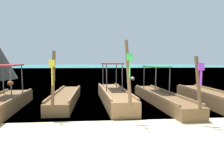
{
  "coord_description": "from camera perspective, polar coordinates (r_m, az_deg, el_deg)",
  "views": [
    {
      "loc": [
        -0.84,
        -5.19,
        2.15
      ],
      "look_at": [
        0.0,
        4.14,
        1.11
      ],
      "focal_mm": 33.5,
      "sensor_mm": 36.0,
      "label": 1
    }
  ],
  "objects": [
    {
      "name": "longtail_boat_violet_ribbon",
      "position": [
        10.77,
        13.21,
        -3.59
      ],
      "size": [
        1.33,
        6.94,
        2.31
      ],
      "color": "brown",
      "rests_on": "ground"
    },
    {
      "name": "longtail_boat_pink_ribbon",
      "position": [
        11.23,
        25.42,
        -3.62
      ],
      "size": [
        1.26,
        6.53,
        2.81
      ],
      "color": "brown",
      "rests_on": "ground"
    },
    {
      "name": "sea_water",
      "position": [
        67.37,
        -4.42,
        4.49
      ],
      "size": [
        120.0,
        120.0,
        0.0
      ],
      "primitive_type": "plane",
      "color": "teal",
      "rests_on": "ground"
    },
    {
      "name": "mooring_buoy_near",
      "position": [
        22.74,
        5.62,
        1.43
      ],
      "size": [
        0.43,
        0.43,
        0.43
      ],
      "color": "white",
      "rests_on": "sea_water"
    },
    {
      "name": "longtail_boat_orange_ribbon",
      "position": [
        10.06,
        -27.81,
        -4.73
      ],
      "size": [
        1.54,
        6.1,
        2.79
      ],
      "color": "brown",
      "rests_on": "ground"
    },
    {
      "name": "longtail_boat_green_ribbon",
      "position": [
        10.65,
        0.54,
        -3.23
      ],
      "size": [
        1.46,
        6.77,
        2.9
      ],
      "color": "brown",
      "rests_on": "ground"
    },
    {
      "name": "ground",
      "position": [
        5.68,
        3.87,
        -15.9
      ],
      "size": [
        120.0,
        120.0,
        0.0
      ],
      "primitive_type": "plane",
      "color": "beige"
    },
    {
      "name": "mooring_buoy_far",
      "position": [
        19.49,
        -25.98,
        0.09
      ],
      "size": [
        0.48,
        0.48,
        0.48
      ],
      "color": "#EA5119",
      "rests_on": "sea_water"
    },
    {
      "name": "longtail_boat_yellow_ribbon",
      "position": [
        10.91,
        -12.53,
        -3.72
      ],
      "size": [
        1.12,
        6.16,
        2.52
      ],
      "color": "brown",
      "rests_on": "ground"
    }
  ]
}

